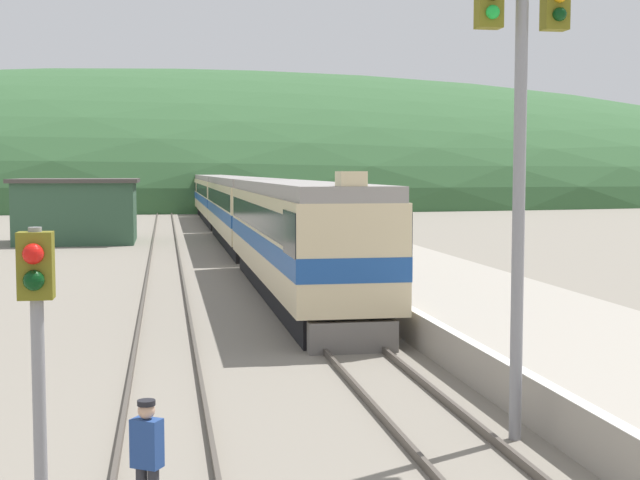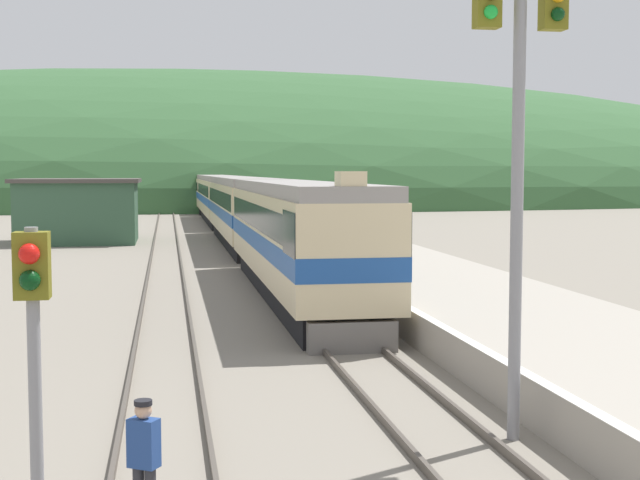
# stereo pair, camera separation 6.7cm
# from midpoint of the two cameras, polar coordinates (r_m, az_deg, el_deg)

# --- Properties ---
(track_main) EXTENTS (1.52, 180.00, 0.16)m
(track_main) POSITION_cam_midpoint_polar(r_m,az_deg,el_deg) (77.34, -6.63, 1.22)
(track_main) COLOR #4C443D
(track_main) RESTS_ON ground
(track_siding) EXTENTS (1.52, 180.00, 0.16)m
(track_siding) POSITION_cam_midpoint_polar(r_m,az_deg,el_deg) (77.22, -9.94, 1.17)
(track_siding) COLOR #4C443D
(track_siding) RESTS_ON ground
(platform) EXTENTS (5.67, 140.00, 0.88)m
(platform) POSITION_cam_midpoint_polar(r_m,az_deg,el_deg) (57.91, -1.08, 0.53)
(platform) COLOR #9E9689
(platform) RESTS_ON ground
(distant_hills) EXTENTS (225.84, 101.63, 39.08)m
(distant_hills) POSITION_cam_midpoint_polar(r_m,az_deg,el_deg) (142.21, -8.13, 2.62)
(distant_hills) COLOR #335B33
(distant_hills) RESTS_ON ground
(station_shed) EXTENTS (7.43, 6.77, 3.92)m
(station_shed) POSITION_cam_midpoint_polar(r_m,az_deg,el_deg) (56.56, -15.30, 1.84)
(station_shed) COLOR #385B42
(station_shed) RESTS_ON ground
(express_train_lead_car) EXTENTS (2.85, 19.78, 4.37)m
(express_train_lead_car) POSITION_cam_midpoint_polar(r_m,az_deg,el_deg) (30.61, -1.62, 0.35)
(express_train_lead_car) COLOR black
(express_train_lead_car) RESTS_ON ground
(carriage_second) EXTENTS (2.84, 22.34, 4.01)m
(carriage_second) POSITION_cam_midpoint_polar(r_m,az_deg,el_deg) (52.62, -5.11, 2.02)
(carriage_second) COLOR black
(carriage_second) RESTS_ON ground
(carriage_third) EXTENTS (2.84, 22.34, 4.01)m
(carriage_third) POSITION_cam_midpoint_polar(r_m,az_deg,el_deg) (75.77, -6.58, 2.74)
(carriage_third) COLOR black
(carriage_third) RESTS_ON ground
(carriage_fourth) EXTENTS (2.84, 22.34, 4.01)m
(carriage_fourth) POSITION_cam_midpoint_polar(r_m,az_deg,el_deg) (98.95, -7.36, 3.12)
(carriage_fourth) COLOR black
(carriage_fourth) RESTS_ON ground
(signal_mast_main) EXTENTS (2.20, 0.42, 8.62)m
(signal_mast_main) POSITION_cam_midpoint_polar(r_m,az_deg,el_deg) (14.63, 12.62, 9.40)
(signal_mast_main) COLOR gray
(signal_mast_main) RESTS_ON ground
(signal_post_siding) EXTENTS (0.36, 0.42, 3.79)m
(signal_post_siding) POSITION_cam_midpoint_polar(r_m,az_deg,el_deg) (9.91, -17.84, -5.38)
(signal_post_siding) COLOR gray
(signal_post_siding) RESTS_ON ground
(track_worker) EXTENTS (0.42, 0.38, 1.61)m
(track_worker) POSITION_cam_midpoint_polar(r_m,az_deg,el_deg) (11.34, -11.18, -13.47)
(track_worker) COLOR #2D2D33
(track_worker) RESTS_ON ground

